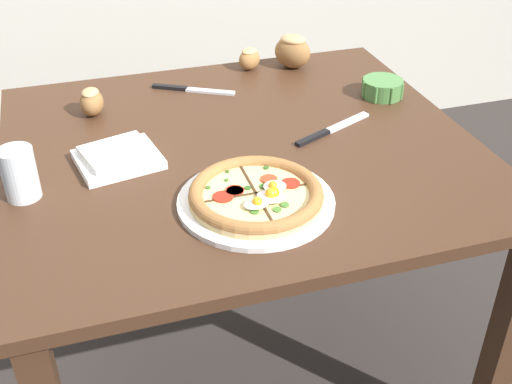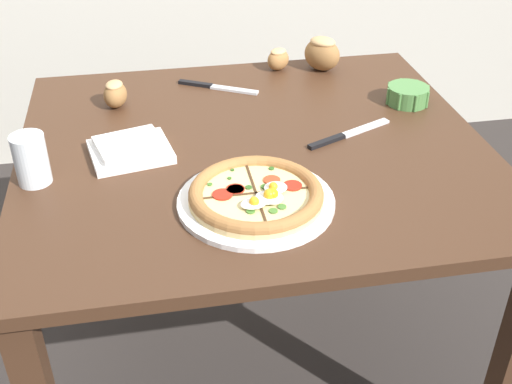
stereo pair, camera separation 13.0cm
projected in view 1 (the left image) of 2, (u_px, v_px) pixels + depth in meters
name	position (u px, v px, depth m)	size (l,w,h in m)	color
ground_plane	(245.00, 357.00, 1.92)	(12.00, 12.00, 0.00)	#2D2826
dining_table	(242.00, 180.00, 1.58)	(1.10, 1.00, 0.73)	#422819
pizza	(256.00, 196.00, 1.30)	(0.32, 0.32, 0.05)	white
ramekin_bowl	(382.00, 87.00, 1.74)	(0.12, 0.12, 0.05)	#4C8442
napkin_folded	(118.00, 157.00, 1.44)	(0.20, 0.18, 0.04)	white
bread_piece_near	(293.00, 51.00, 1.89)	(0.14, 0.14, 0.10)	olive
bread_piece_mid	(249.00, 58.00, 1.89)	(0.09, 0.08, 0.06)	#A3703D
bread_piece_far	(91.00, 101.00, 1.64)	(0.08, 0.09, 0.07)	olive
knife_main	(332.00, 129.00, 1.58)	(0.24, 0.12, 0.01)	silver
knife_spare	(192.00, 90.00, 1.78)	(0.22, 0.13, 0.01)	silver
water_glass	(20.00, 176.00, 1.31)	(0.07, 0.07, 0.11)	white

